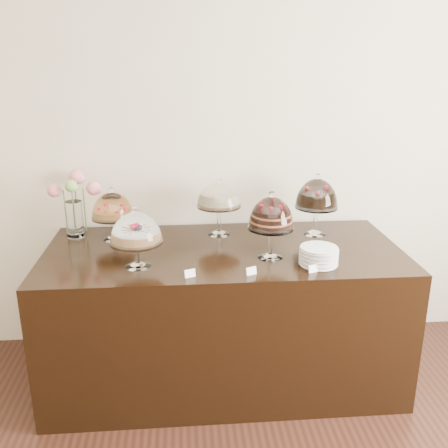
{
  "coord_description": "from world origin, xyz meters",
  "views": [
    {
      "loc": [
        -0.45,
        -0.43,
        2.02
      ],
      "look_at": [
        -0.21,
        2.4,
        1.08
      ],
      "focal_mm": 40.0,
      "sensor_mm": 36.0,
      "label": 1
    }
  ],
  "objects": [
    {
      "name": "display_counter",
      "position": [
        -0.21,
        2.45,
        0.45
      ],
      "size": [
        2.2,
        1.0,
        0.9
      ],
      "primitive_type": "cube",
      "color": "black",
      "rests_on": "ground"
    },
    {
      "name": "price_card_right",
      "position": [
        0.25,
        2.05,
        0.92
      ],
      "size": [
        0.06,
        0.03,
        0.04
      ],
      "primitive_type": "cube",
      "rotation": [
        -0.21,
        0.0,
        0.34
      ],
      "color": "white",
      "rests_on": "display_counter"
    },
    {
      "name": "cake_stand_choco_layer",
      "position": [
        0.05,
        2.29,
        1.16
      ],
      "size": [
        0.27,
        0.27,
        0.41
      ],
      "color": "white",
      "rests_on": "display_counter"
    },
    {
      "name": "flower_vase",
      "position": [
        -1.16,
        2.78,
        1.14
      ],
      "size": [
        0.34,
        0.29,
        0.42
      ],
      "color": "white",
      "rests_on": "display_counter"
    },
    {
      "name": "price_card_extra",
      "position": [
        -0.09,
        2.05,
        0.92
      ],
      "size": [
        0.06,
        0.04,
        0.04
      ],
      "primitive_type": "cube",
      "rotation": [
        -0.21,
        0.0,
        0.41
      ],
      "color": "white",
      "rests_on": "display_counter"
    },
    {
      "name": "cake_stand_sugar_sponge",
      "position": [
        -0.72,
        2.22,
        1.11
      ],
      "size": [
        0.3,
        0.3,
        0.35
      ],
      "color": "white",
      "rests_on": "display_counter"
    },
    {
      "name": "wall_back",
      "position": [
        0.0,
        3.0,
        1.5
      ],
      "size": [
        5.0,
        0.04,
        3.0
      ],
      "primitive_type": "cube",
      "color": "beige",
      "rests_on": "ground"
    },
    {
      "name": "cake_stand_dark_choco",
      "position": [
        0.42,
        2.68,
        1.16
      ],
      "size": [
        0.28,
        0.28,
        0.41
      ],
      "color": "white",
      "rests_on": "display_counter"
    },
    {
      "name": "price_card_left",
      "position": [
        -0.43,
        2.05,
        0.92
      ],
      "size": [
        0.06,
        0.04,
        0.04
      ],
      "primitive_type": "cube",
      "rotation": [
        -0.21,
        0.0,
        0.39
      ],
      "color": "white",
      "rests_on": "display_counter"
    },
    {
      "name": "cake_stand_fruit_tart",
      "position": [
        -0.91,
        2.69,
        1.11
      ],
      "size": [
        0.27,
        0.27,
        0.35
      ],
      "color": "white",
      "rests_on": "display_counter"
    },
    {
      "name": "plate_stack",
      "position": [
        0.31,
        2.16,
        0.95
      ],
      "size": [
        0.22,
        0.22,
        0.1
      ],
      "color": "white",
      "rests_on": "display_counter"
    },
    {
      "name": "cake_stand_cheesecake",
      "position": [
        -0.22,
        2.73,
        1.16
      ],
      "size": [
        0.3,
        0.3,
        0.39
      ],
      "color": "white",
      "rests_on": "display_counter"
    }
  ]
}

